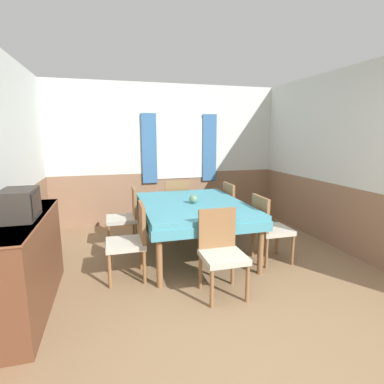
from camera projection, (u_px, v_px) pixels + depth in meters
name	position (u px, v px, depth m)	size (l,w,h in m)	color
ground_plane	(266.00, 359.00, 2.27)	(16.00, 16.00, 0.00)	#846647
wall_back	(168.00, 154.00, 5.72)	(4.70, 0.09, 2.60)	silver
wall_left	(6.00, 169.00, 3.29)	(0.05, 4.27, 2.60)	silver
wall_right	(337.00, 160.00, 4.43)	(0.05, 4.27, 2.60)	silver
dining_table	(193.00, 209.00, 4.19)	(1.42, 1.89, 0.74)	teal
chair_head_near	(221.00, 249.00, 3.16)	(0.44, 0.44, 0.90)	brown
chair_right_near	(269.00, 226.00, 3.94)	(0.44, 0.44, 0.90)	brown
chair_left_far	(126.00, 215.00, 4.49)	(0.44, 0.44, 0.90)	brown
chair_head_window	(176.00, 203.00, 5.28)	(0.44, 0.44, 0.90)	brown
chair_right_far	(236.00, 207.00, 4.96)	(0.44, 0.44, 0.90)	brown
chair_left_near	(131.00, 239.00, 3.48)	(0.44, 0.44, 0.90)	brown
sideboard	(23.00, 264.00, 2.84)	(0.46, 1.59, 0.92)	brown
tv	(19.00, 204.00, 2.67)	(0.29, 0.42, 0.27)	#2D2823
vase	(193.00, 199.00, 4.12)	(0.12, 0.12, 0.12)	slate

